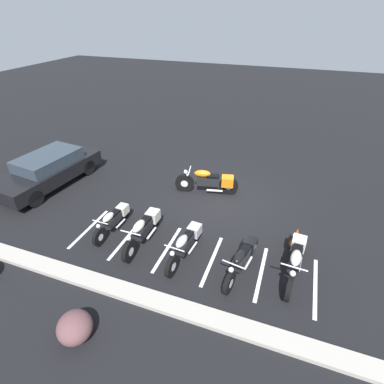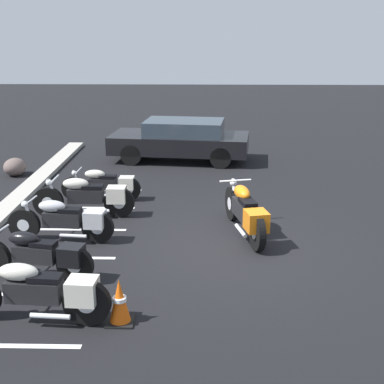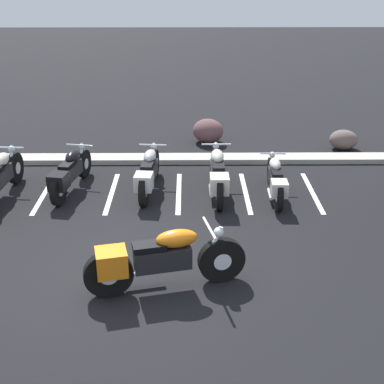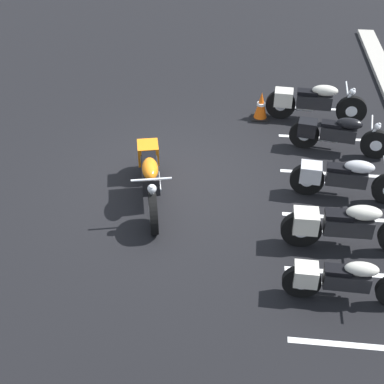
# 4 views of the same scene
# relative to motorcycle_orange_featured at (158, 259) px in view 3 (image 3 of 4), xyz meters

# --- Properties ---
(ground) EXTENTS (60.00, 60.00, 0.00)m
(ground) POSITION_rel_motorcycle_orange_featured_xyz_m (-0.55, 0.30, -0.52)
(ground) COLOR black
(motorcycle_orange_featured) EXTENTS (2.43, 0.91, 0.97)m
(motorcycle_orange_featured) POSITION_rel_motorcycle_orange_featured_xyz_m (0.00, 0.00, 0.00)
(motorcycle_orange_featured) COLOR black
(motorcycle_orange_featured) RESTS_ON ground
(parked_bike_1) EXTENTS (0.72, 2.11, 0.84)m
(parked_bike_1) POSITION_rel_motorcycle_orange_featured_xyz_m (-2.04, 3.60, -0.07)
(parked_bike_1) COLOR black
(parked_bike_1) RESTS_ON ground
(parked_bike_2) EXTENTS (0.61, 2.15, 0.85)m
(parked_bike_2) POSITION_rel_motorcycle_orange_featured_xyz_m (-0.38, 3.56, -0.07)
(parked_bike_2) COLOR black
(parked_bike_2) RESTS_ON ground
(parked_bike_3) EXTENTS (0.64, 2.27, 0.89)m
(parked_bike_3) POSITION_rel_motorcycle_orange_featured_xyz_m (1.07, 3.41, -0.04)
(parked_bike_3) COLOR black
(parked_bike_3) RESTS_ON ground
(parked_bike_4) EXTENTS (0.55, 1.95, 0.77)m
(parked_bike_4) POSITION_rel_motorcycle_orange_featured_xyz_m (2.26, 3.26, -0.11)
(parked_bike_4) COLOR black
(parked_bike_4) RESTS_ON ground
(concrete_curb) EXTENTS (18.00, 0.50, 0.12)m
(concrete_curb) POSITION_rel_motorcycle_orange_featured_xyz_m (-0.55, 5.41, -0.46)
(concrete_curb) COLOR #A8A399
(concrete_curb) RESTS_ON ground
(landscape_rock_0) EXTENTS (0.76, 0.66, 0.50)m
(landscape_rock_0) POSITION_rel_motorcycle_orange_featured_xyz_m (4.48, 6.25, -0.26)
(landscape_rock_0) COLOR #60504B
(landscape_rock_0) RESTS_ON ground
(landscape_rock_1) EXTENTS (1.14, 1.14, 0.63)m
(landscape_rock_1) POSITION_rel_motorcycle_orange_featured_xyz_m (1.00, 6.82, -0.20)
(landscape_rock_1) COLOR brown
(landscape_rock_1) RESTS_ON ground
(stall_line_1) EXTENTS (0.10, 2.10, 0.00)m
(stall_line_1) POSITION_rel_motorcycle_orange_featured_xyz_m (-2.60, 3.52, -0.51)
(stall_line_1) COLOR white
(stall_line_1) RESTS_ON ground
(stall_line_2) EXTENTS (0.10, 2.10, 0.00)m
(stall_line_2) POSITION_rel_motorcycle_orange_featured_xyz_m (-1.17, 3.52, -0.51)
(stall_line_2) COLOR white
(stall_line_2) RESTS_ON ground
(stall_line_3) EXTENTS (0.10, 2.10, 0.00)m
(stall_line_3) POSITION_rel_motorcycle_orange_featured_xyz_m (0.26, 3.52, -0.51)
(stall_line_3) COLOR white
(stall_line_3) RESTS_ON ground
(stall_line_4) EXTENTS (0.10, 2.10, 0.00)m
(stall_line_4) POSITION_rel_motorcycle_orange_featured_xyz_m (1.68, 3.52, -0.51)
(stall_line_4) COLOR white
(stall_line_4) RESTS_ON ground
(stall_line_5) EXTENTS (0.10, 2.10, 0.00)m
(stall_line_5) POSITION_rel_motorcycle_orange_featured_xyz_m (3.11, 3.52, -0.51)
(stall_line_5) COLOR white
(stall_line_5) RESTS_ON ground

